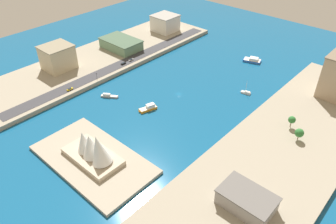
{
  "coord_description": "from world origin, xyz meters",
  "views": [
    {
      "loc": [
        -141.24,
        169.38,
        139.2
      ],
      "look_at": [
        -14.21,
        28.75,
        4.09
      ],
      "focal_mm": 34.49,
      "sensor_mm": 36.0,
      "label": 1
    }
  ],
  "objects_px": {
    "office_block_beige": "(58,57)",
    "terminal_long_green": "(121,44)",
    "suv_black": "(123,63)",
    "opera_landmark": "(93,149)",
    "taxi_yellow_cab": "(70,89)",
    "carpark_squat_concrete": "(247,200)",
    "catamaran_blue": "(252,60)",
    "sailboat_small_white": "(246,92)",
    "traffic_light_waterfront": "(97,75)",
    "sedan_silver": "(131,60)",
    "hotel_broad_white": "(165,23)",
    "yacht_sleek_gray": "(109,96)",
    "water_taxi_orange": "(148,108)"
  },
  "relations": [
    {
      "from": "carpark_squat_concrete",
      "to": "opera_landmark",
      "type": "height_order",
      "value": "opera_landmark"
    },
    {
      "from": "catamaran_blue",
      "to": "suv_black",
      "type": "distance_m",
      "value": 121.87
    },
    {
      "from": "hotel_broad_white",
      "to": "suv_black",
      "type": "height_order",
      "value": "hotel_broad_white"
    },
    {
      "from": "yacht_sleek_gray",
      "to": "suv_black",
      "type": "bearing_deg",
      "value": -54.76
    },
    {
      "from": "opera_landmark",
      "to": "water_taxi_orange",
      "type": "bearing_deg",
      "value": -76.48
    },
    {
      "from": "carpark_squat_concrete",
      "to": "terminal_long_green",
      "type": "xyz_separation_m",
      "value": [
        194.02,
        -85.52,
        0.18
      ]
    },
    {
      "from": "yacht_sleek_gray",
      "to": "water_taxi_orange",
      "type": "height_order",
      "value": "water_taxi_orange"
    },
    {
      "from": "sedan_silver",
      "to": "terminal_long_green",
      "type": "bearing_deg",
      "value": -23.38
    },
    {
      "from": "yacht_sleek_gray",
      "to": "catamaran_blue",
      "type": "bearing_deg",
      "value": -111.79
    },
    {
      "from": "suv_black",
      "to": "office_block_beige",
      "type": "bearing_deg",
      "value": 49.77
    },
    {
      "from": "office_block_beige",
      "to": "carpark_squat_concrete",
      "type": "xyz_separation_m",
      "value": [
        -203.05,
        20.75,
        -5.98
      ]
    },
    {
      "from": "office_block_beige",
      "to": "sailboat_small_white",
      "type": "bearing_deg",
      "value": -151.02
    },
    {
      "from": "office_block_beige",
      "to": "opera_landmark",
      "type": "distance_m",
      "value": 126.65
    },
    {
      "from": "sailboat_small_white",
      "to": "water_taxi_orange",
      "type": "relative_size",
      "value": 0.79
    },
    {
      "from": "catamaran_blue",
      "to": "yacht_sleek_gray",
      "type": "xyz_separation_m",
      "value": [
        52.6,
        131.59,
        -0.52
      ]
    },
    {
      "from": "suv_black",
      "to": "yacht_sleek_gray",
      "type": "bearing_deg",
      "value": 125.24
    },
    {
      "from": "hotel_broad_white",
      "to": "traffic_light_waterfront",
      "type": "distance_m",
      "value": 125.21
    },
    {
      "from": "terminal_long_green",
      "to": "suv_black",
      "type": "relative_size",
      "value": 7.8
    },
    {
      "from": "taxi_yellow_cab",
      "to": "sedan_silver",
      "type": "height_order",
      "value": "sedan_silver"
    },
    {
      "from": "traffic_light_waterfront",
      "to": "opera_landmark",
      "type": "height_order",
      "value": "opera_landmark"
    },
    {
      "from": "sedan_silver",
      "to": "sailboat_small_white",
      "type": "bearing_deg",
      "value": -166.06
    },
    {
      "from": "terminal_long_green",
      "to": "sedan_silver",
      "type": "distance_m",
      "value": 30.11
    },
    {
      "from": "carpark_squat_concrete",
      "to": "sedan_silver",
      "type": "relative_size",
      "value": 5.54
    },
    {
      "from": "catamaran_blue",
      "to": "sailboat_small_white",
      "type": "distance_m",
      "value": 59.66
    },
    {
      "from": "carpark_squat_concrete",
      "to": "traffic_light_waterfront",
      "type": "bearing_deg",
      "value": -10.49
    },
    {
      "from": "hotel_broad_white",
      "to": "sedan_silver",
      "type": "distance_m",
      "value": 82.0
    },
    {
      "from": "taxi_yellow_cab",
      "to": "opera_landmark",
      "type": "relative_size",
      "value": 0.14
    },
    {
      "from": "office_block_beige",
      "to": "carpark_squat_concrete",
      "type": "relative_size",
      "value": 0.9
    },
    {
      "from": "yacht_sleek_gray",
      "to": "suv_black",
      "type": "relative_size",
      "value": 2.58
    },
    {
      "from": "taxi_yellow_cab",
      "to": "suv_black",
      "type": "xyz_separation_m",
      "value": [
        2.13,
        -58.77,
        -0.02
      ]
    },
    {
      "from": "terminal_long_green",
      "to": "taxi_yellow_cab",
      "type": "distance_m",
      "value": 85.77
    },
    {
      "from": "yacht_sleek_gray",
      "to": "office_block_beige",
      "type": "xyz_separation_m",
      "value": [
        65.62,
        1.93,
        13.07
      ]
    },
    {
      "from": "terminal_long_green",
      "to": "traffic_light_waterfront",
      "type": "xyz_separation_m",
      "value": [
        -32.85,
        55.69,
        -0.56
      ]
    },
    {
      "from": "suv_black",
      "to": "opera_landmark",
      "type": "distance_m",
      "value": 123.11
    },
    {
      "from": "office_block_beige",
      "to": "terminal_long_green",
      "type": "relative_size",
      "value": 0.63
    },
    {
      "from": "yacht_sleek_gray",
      "to": "opera_landmark",
      "type": "relative_size",
      "value": 0.35
    },
    {
      "from": "catamaran_blue",
      "to": "sailboat_small_white",
      "type": "xyz_separation_m",
      "value": [
        -25.34,
        54.0,
        -0.59
      ]
    },
    {
      "from": "hotel_broad_white",
      "to": "taxi_yellow_cab",
      "type": "xyz_separation_m",
      "value": [
        -29.67,
        145.43,
        -7.84
      ]
    },
    {
      "from": "carpark_squat_concrete",
      "to": "opera_landmark",
      "type": "xyz_separation_m",
      "value": [
        87.04,
        29.91,
        2.01
      ]
    },
    {
      "from": "terminal_long_green",
      "to": "office_block_beige",
      "type": "bearing_deg",
      "value": 82.07
    },
    {
      "from": "terminal_long_green",
      "to": "hotel_broad_white",
      "type": "distance_m",
      "value": 65.15
    },
    {
      "from": "office_block_beige",
      "to": "taxi_yellow_cab",
      "type": "bearing_deg",
      "value": 157.99
    },
    {
      "from": "carpark_squat_concrete",
      "to": "opera_landmark",
      "type": "distance_m",
      "value": 92.06
    },
    {
      "from": "opera_landmark",
      "to": "taxi_yellow_cab",
      "type": "bearing_deg",
      "value": -24.37
    },
    {
      "from": "terminal_long_green",
      "to": "opera_landmark",
      "type": "bearing_deg",
      "value": 132.82
    },
    {
      "from": "opera_landmark",
      "to": "terminal_long_green",
      "type": "bearing_deg",
      "value": -47.18
    },
    {
      "from": "water_taxi_orange",
      "to": "office_block_beige",
      "type": "height_order",
      "value": "office_block_beige"
    },
    {
      "from": "suv_black",
      "to": "sedan_silver",
      "type": "distance_m",
      "value": 9.78
    },
    {
      "from": "office_block_beige",
      "to": "suv_black",
      "type": "distance_m",
      "value": 57.37
    },
    {
      "from": "taxi_yellow_cab",
      "to": "opera_landmark",
      "type": "bearing_deg",
      "value": 155.63
    }
  ]
}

